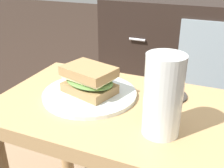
% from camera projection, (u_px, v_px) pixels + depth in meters
% --- Properties ---
extents(side_table, '(0.56, 0.36, 0.46)m').
position_uv_depth(side_table, '(114.00, 136.00, 0.67)').
color(side_table, tan).
rests_on(side_table, ground).
extents(tv_cabinet, '(0.96, 0.46, 0.58)m').
position_uv_depth(tv_cabinet, '(196.00, 55.00, 1.47)').
color(tv_cabinet, black).
rests_on(tv_cabinet, ground).
extents(area_rug, '(0.98, 0.86, 0.01)m').
position_uv_depth(area_rug, '(78.00, 130.00, 1.33)').
color(area_rug, brown).
rests_on(area_rug, ground).
extents(plate, '(0.23, 0.23, 0.01)m').
position_uv_depth(plate, '(90.00, 94.00, 0.67)').
color(plate, silver).
rests_on(plate, side_table).
extents(sandwich_front, '(0.15, 0.12, 0.07)m').
position_uv_depth(sandwich_front, '(89.00, 80.00, 0.65)').
color(sandwich_front, '#9E7A4C').
rests_on(sandwich_front, plate).
extents(beer_glass, '(0.07, 0.07, 0.16)m').
position_uv_depth(beer_glass, '(163.00, 97.00, 0.50)').
color(beer_glass, silver).
rests_on(beer_glass, side_table).
extents(coaster, '(0.09, 0.09, 0.01)m').
position_uv_depth(coaster, '(168.00, 95.00, 0.67)').
color(coaster, '#332D28').
rests_on(coaster, side_table).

